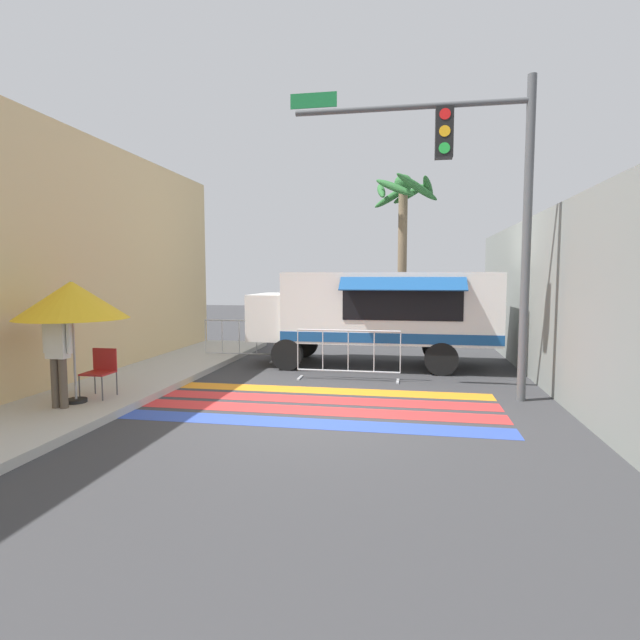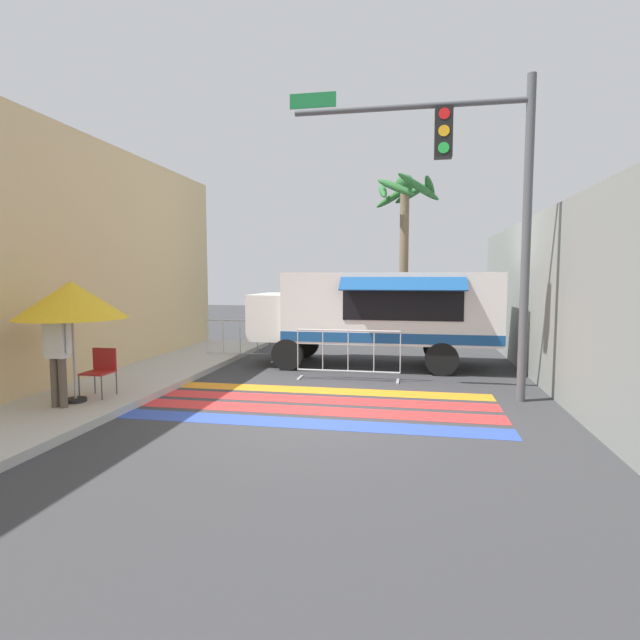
{
  "view_description": "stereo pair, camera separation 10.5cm",
  "coord_description": "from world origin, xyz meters",
  "views": [
    {
      "loc": [
        1.54,
        -8.04,
        2.32
      ],
      "look_at": [
        -0.43,
        3.07,
        1.33
      ],
      "focal_mm": 28.0,
      "sensor_mm": 36.0,
      "label": 1
    },
    {
      "loc": [
        1.64,
        -8.03,
        2.32
      ],
      "look_at": [
        -0.43,
        3.07,
        1.33
      ],
      "focal_mm": 28.0,
      "sensor_mm": 36.0,
      "label": 2
    }
  ],
  "objects": [
    {
      "name": "patio_umbrella",
      "position": [
        -4.12,
        -0.41,
        1.91
      ],
      "size": [
        1.86,
        1.86,
        2.11
      ],
      "color": "black",
      "rests_on": "sidewalk_left"
    },
    {
      "name": "food_truck",
      "position": [
        0.61,
        4.85,
        1.47
      ],
      "size": [
        6.2,
        2.67,
        2.42
      ],
      "color": "white",
      "rests_on": "ground_plane"
    },
    {
      "name": "barricade_front",
      "position": [
        0.24,
        2.91,
        0.57
      ],
      "size": [
        2.33,
        0.44,
        1.14
      ],
      "color": "#B7BABF",
      "rests_on": "ground_plane"
    },
    {
      "name": "concrete_wall_right",
      "position": [
        4.38,
        3.0,
        1.84
      ],
      "size": [
        0.2,
        16.0,
        3.69
      ],
      "color": "gray",
      "rests_on": "ground_plane"
    },
    {
      "name": "building_left_facade",
      "position": [
        -5.38,
        0.0,
        2.68
      ],
      "size": [
        0.25,
        16.0,
        5.35
      ],
      "color": "#DBBC84",
      "rests_on": "ground_plane"
    },
    {
      "name": "traffic_signal_pole",
      "position": [
        2.75,
        1.63,
        4.02
      ],
      "size": [
        4.48,
        0.29,
        5.89
      ],
      "color": "#515456",
      "rests_on": "ground_plane"
    },
    {
      "name": "barricade_side",
      "position": [
        -3.01,
        4.92,
        0.56
      ],
      "size": [
        2.0,
        0.44,
        1.14
      ],
      "color": "#B7BABF",
      "rests_on": "ground_plane"
    },
    {
      "name": "palm_tree",
      "position": [
        1.34,
        8.73,
        4.18
      ],
      "size": [
        2.22,
        2.35,
        5.62
      ],
      "color": "#7A664C",
      "rests_on": "ground_plane"
    },
    {
      "name": "sidewalk_left",
      "position": [
        -5.32,
        0.0,
        0.07
      ],
      "size": [
        4.4,
        16.0,
        0.14
      ],
      "color": "#B7B5AD",
      "rests_on": "ground_plane"
    },
    {
      "name": "folding_chair",
      "position": [
        -3.96,
        0.09,
        0.66
      ],
      "size": [
        0.47,
        0.47,
        0.86
      ],
      "rotation": [
        0.0,
        0.0,
        0.35
      ],
      "color": "#4C4C51",
      "rests_on": "sidewalk_left"
    },
    {
      "name": "crosswalk_painted",
      "position": [
        0.0,
        0.65,
        0.0
      ],
      "size": [
        6.4,
        2.84,
        0.01
      ],
      "color": "#334FB2",
      "rests_on": "ground_plane"
    },
    {
      "name": "ground_plane",
      "position": [
        0.0,
        0.0,
        0.0
      ],
      "size": [
        60.0,
        60.0,
        0.0
      ],
      "primitive_type": "plane",
      "color": "#38383A"
    },
    {
      "name": "vendor_person",
      "position": [
        -4.14,
        -0.78,
        1.16
      ],
      "size": [
        0.53,
        0.23,
        1.77
      ],
      "rotation": [
        0.0,
        0.0,
        -0.09
      ],
      "color": "brown",
      "rests_on": "sidewalk_left"
    }
  ]
}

